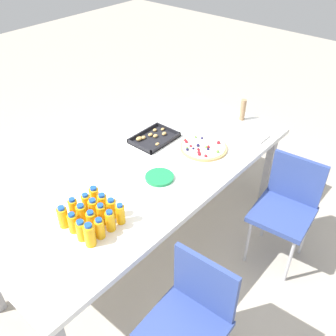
# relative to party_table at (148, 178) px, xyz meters

# --- Properties ---
(ground_plane) EXTENTS (12.00, 12.00, 0.00)m
(ground_plane) POSITION_rel_party_table_xyz_m (0.00, 0.00, -0.69)
(ground_plane) COLOR #B2A899
(party_table) EXTENTS (2.33, 0.96, 0.75)m
(party_table) POSITION_rel_party_table_xyz_m (0.00, 0.00, 0.00)
(party_table) COLOR white
(party_table) RESTS_ON ground_plane
(chair_near_right) EXTENTS (0.44, 0.44, 0.83)m
(chair_near_right) POSITION_rel_party_table_xyz_m (0.60, -0.79, -0.19)
(chair_near_right) COLOR #33478C
(chair_near_right) RESTS_ON ground_plane
(chair_near_left) EXTENTS (0.42, 0.42, 0.83)m
(chair_near_left) POSITION_rel_party_table_xyz_m (-0.54, -0.80, -0.19)
(chair_near_left) COLOR #33478C
(chair_near_left) RESTS_ON ground_plane
(juice_bottle_0) EXTENTS (0.06, 0.06, 0.15)m
(juice_bottle_0) POSITION_rel_party_table_xyz_m (-0.69, -0.22, 0.13)
(juice_bottle_0) COLOR #F9AE14
(juice_bottle_0) RESTS_ON party_table
(juice_bottle_1) EXTENTS (0.05, 0.05, 0.13)m
(juice_bottle_1) POSITION_rel_party_table_xyz_m (-0.62, -0.21, 0.12)
(juice_bottle_1) COLOR #FAAD14
(juice_bottle_1) RESTS_ON party_table
(juice_bottle_2) EXTENTS (0.05, 0.05, 0.14)m
(juice_bottle_2) POSITION_rel_party_table_xyz_m (-0.54, -0.21, 0.12)
(juice_bottle_2) COLOR #F9AD14
(juice_bottle_2) RESTS_ON party_table
(juice_bottle_3) EXTENTS (0.05, 0.05, 0.14)m
(juice_bottle_3) POSITION_rel_party_table_xyz_m (-0.46, -0.22, 0.12)
(juice_bottle_3) COLOR #FAAE14
(juice_bottle_3) RESTS_ON party_table
(juice_bottle_4) EXTENTS (0.06, 0.06, 0.13)m
(juice_bottle_4) POSITION_rel_party_table_xyz_m (-0.69, -0.15, 0.12)
(juice_bottle_4) COLOR #F9AC14
(juice_bottle_4) RESTS_ON party_table
(juice_bottle_5) EXTENTS (0.06, 0.06, 0.15)m
(juice_bottle_5) POSITION_rel_party_table_xyz_m (-0.61, -0.14, 0.13)
(juice_bottle_5) COLOR #FAAD14
(juice_bottle_5) RESTS_ON party_table
(juice_bottle_6) EXTENTS (0.05, 0.05, 0.14)m
(juice_bottle_6) POSITION_rel_party_table_xyz_m (-0.54, -0.14, 0.13)
(juice_bottle_6) COLOR #F9AC14
(juice_bottle_6) RESTS_ON party_table
(juice_bottle_7) EXTENTS (0.06, 0.06, 0.14)m
(juice_bottle_7) POSITION_rel_party_table_xyz_m (-0.46, -0.14, 0.12)
(juice_bottle_7) COLOR #F9AD14
(juice_bottle_7) RESTS_ON party_table
(juice_bottle_8) EXTENTS (0.06, 0.06, 0.13)m
(juice_bottle_8) POSITION_rel_party_table_xyz_m (-0.68, -0.07, 0.12)
(juice_bottle_8) COLOR #F9AD14
(juice_bottle_8) RESTS_ON party_table
(juice_bottle_9) EXTENTS (0.06, 0.06, 0.15)m
(juice_bottle_9) POSITION_rel_party_table_xyz_m (-0.62, -0.06, 0.13)
(juice_bottle_9) COLOR #F9AC14
(juice_bottle_9) RESTS_ON party_table
(juice_bottle_10) EXTENTS (0.06, 0.06, 0.14)m
(juice_bottle_10) POSITION_rel_party_table_xyz_m (-0.54, -0.07, 0.13)
(juice_bottle_10) COLOR #FAAD14
(juice_bottle_10) RESTS_ON party_table
(juice_bottle_11) EXTENTS (0.06, 0.06, 0.13)m
(juice_bottle_11) POSITION_rel_party_table_xyz_m (-0.47, -0.07, 0.12)
(juice_bottle_11) COLOR #F9AC14
(juice_bottle_11) RESTS_ON party_table
(juice_bottle_12) EXTENTS (0.06, 0.06, 0.14)m
(juice_bottle_12) POSITION_rel_party_table_xyz_m (-0.69, 0.01, 0.13)
(juice_bottle_12) COLOR #F9AE14
(juice_bottle_12) RESTS_ON party_table
(juice_bottle_13) EXTENTS (0.05, 0.05, 0.15)m
(juice_bottle_13) POSITION_rel_party_table_xyz_m (-0.62, 0.01, 0.13)
(juice_bottle_13) COLOR #F9AC14
(juice_bottle_13) RESTS_ON party_table
(juice_bottle_14) EXTENTS (0.05, 0.05, 0.14)m
(juice_bottle_14) POSITION_rel_party_table_xyz_m (-0.53, 0.00, 0.12)
(juice_bottle_14) COLOR #FAAC14
(juice_bottle_14) RESTS_ON party_table
(juice_bottle_15) EXTENTS (0.06, 0.06, 0.14)m
(juice_bottle_15) POSITION_rel_party_table_xyz_m (-0.46, 0.01, 0.12)
(juice_bottle_15) COLOR #F9AD14
(juice_bottle_15) RESTS_ON party_table
(fruit_pizza) EXTENTS (0.35, 0.35, 0.05)m
(fruit_pizza) POSITION_rel_party_table_xyz_m (0.47, -0.12, 0.07)
(fruit_pizza) COLOR tan
(fruit_pizza) RESTS_ON party_table
(snack_tray) EXTENTS (0.35, 0.25, 0.04)m
(snack_tray) POSITION_rel_party_table_xyz_m (0.33, 0.25, 0.07)
(snack_tray) COLOR black
(snack_tray) RESTS_ON party_table
(plate_stack) EXTENTS (0.19, 0.19, 0.02)m
(plate_stack) POSITION_rel_party_table_xyz_m (-0.01, -0.11, 0.07)
(plate_stack) COLOR #1E8C4C
(plate_stack) RESTS_ON party_table
(napkin_stack) EXTENTS (0.15, 0.15, 0.02)m
(napkin_stack) POSITION_rel_party_table_xyz_m (0.88, -0.34, 0.07)
(napkin_stack) COLOR white
(napkin_stack) RESTS_ON party_table
(cardboard_tube) EXTENTS (0.04, 0.04, 0.18)m
(cardboard_tube) POSITION_rel_party_table_xyz_m (1.04, -0.10, 0.15)
(cardboard_tube) COLOR #9E7A56
(cardboard_tube) RESTS_ON party_table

